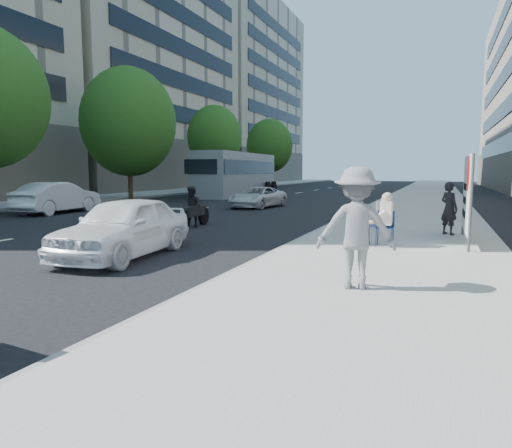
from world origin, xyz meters
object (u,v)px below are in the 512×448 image
at_px(protest_banner, 467,193).
at_px(jogger, 356,228).
at_px(white_sedan_mid, 57,198).
at_px(bus, 238,174).
at_px(white_sedan_near, 124,227).
at_px(motorcycle, 193,209).
at_px(seated_protester, 381,216).
at_px(pedestrian_woman, 449,208).
at_px(white_sedan_far, 258,197).

bearing_deg(protest_banner, jogger, -107.94).
height_order(white_sedan_mid, bus, bus).
distance_m(white_sedan_near, motorcycle, 5.58).
height_order(seated_protester, pedestrian_woman, pedestrian_woman).
relative_size(protest_banner, white_sedan_mid, 0.70).
bearing_deg(seated_protester, protest_banner, 35.51).
bearing_deg(protest_banner, seated_protester, -144.49).
xyz_separation_m(seated_protester, white_sedan_mid, (-15.11, 4.85, -0.16)).
height_order(jogger, pedestrian_woman, jogger).
height_order(pedestrian_woman, motorcycle, pedestrian_woman).
relative_size(pedestrian_woman, motorcycle, 0.74).
bearing_deg(pedestrian_woman, bus, -8.60).
bearing_deg(white_sedan_near, motorcycle, 98.16).
distance_m(pedestrian_woman, protest_banner, 1.51).
relative_size(seated_protester, jogger, 0.69).
relative_size(white_sedan_far, motorcycle, 1.93).
bearing_deg(pedestrian_woman, white_sedan_mid, 35.72).
bearing_deg(white_sedan_far, protest_banner, -38.48).
bearing_deg(protest_banner, pedestrian_woman, 104.93).
height_order(white_sedan_far, bus, bus).
relative_size(jogger, protest_banner, 0.62).
distance_m(seated_protester, white_sedan_mid, 15.87).
height_order(pedestrian_woman, white_sedan_far, pedestrian_woman).
height_order(protest_banner, motorcycle, protest_banner).
bearing_deg(motorcycle, protest_banner, -9.88).
relative_size(protest_banner, motorcycle, 1.50).
bearing_deg(seated_protester, pedestrian_woman, 60.45).
bearing_deg(pedestrian_woman, white_sedan_near, 81.70).
bearing_deg(protest_banner, bus, 127.24).
distance_m(seated_protester, protest_banner, 2.43).
relative_size(jogger, motorcycle, 0.92).
bearing_deg(pedestrian_woman, motorcycle, 43.90).
relative_size(pedestrian_woman, white_sedan_mid, 0.35).
distance_m(protest_banner, white_sedan_far, 13.76).
xyz_separation_m(jogger, protest_banner, (1.81, 5.59, 0.31)).
bearing_deg(bus, white_sedan_mid, -98.49).
distance_m(pedestrian_woman, motorcycle, 8.24).
distance_m(seated_protester, white_sedan_near, 6.06).
bearing_deg(jogger, white_sedan_mid, -41.30).
height_order(white_sedan_near, bus, bus).
xyz_separation_m(protest_banner, white_sedan_near, (-7.30, -4.19, -0.71)).
bearing_deg(motorcycle, white_sedan_far, 94.84).
xyz_separation_m(jogger, pedestrian_woman, (1.44, 6.97, -0.19)).
distance_m(protest_banner, motorcycle, 8.73).
bearing_deg(bus, pedestrian_woman, -54.81).
bearing_deg(pedestrian_woman, protest_banner, 147.80).
relative_size(seated_protester, bus, 0.11).
bearing_deg(bus, white_sedan_far, -64.11).
height_order(white_sedan_near, white_sedan_far, white_sedan_near).
bearing_deg(seated_protester, jogger, -88.31).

